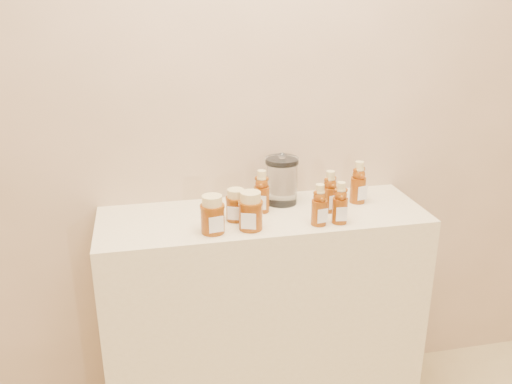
{
  "coord_description": "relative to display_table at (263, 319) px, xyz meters",
  "views": [
    {
      "loc": [
        -0.41,
        -0.23,
        1.67
      ],
      "look_at": [
        -0.04,
        1.52,
        1.0
      ],
      "focal_mm": 38.0,
      "sensor_mm": 36.0,
      "label": 1
    }
  ],
  "objects": [
    {
      "name": "honey_jar_left",
      "position": [
        -0.2,
        -0.12,
        0.52
      ],
      "size": [
        0.1,
        0.1,
        0.13
      ],
      "primitive_type": null,
      "rotation": [
        0.0,
        0.0,
        0.16
      ],
      "color": "#6A2D08",
      "rests_on": "display_table"
    },
    {
      "name": "wall_back",
      "position": [
        0.0,
        0.2,
        0.9
      ],
      "size": [
        3.5,
        0.02,
        2.7
      ],
      "primitive_type": "cube",
      "color": "tan",
      "rests_on": "ground"
    },
    {
      "name": "bear_bottle_back_mid",
      "position": [
        0.24,
        -0.02,
        0.54
      ],
      "size": [
        0.07,
        0.07,
        0.18
      ],
      "primitive_type": null,
      "rotation": [
        0.0,
        0.0,
        0.27
      ],
      "color": "#6A2D08",
      "rests_on": "display_table"
    },
    {
      "name": "bear_bottle_back_left",
      "position": [
        -0.0,
        0.03,
        0.54
      ],
      "size": [
        0.08,
        0.08,
        0.18
      ],
      "primitive_type": null,
      "rotation": [
        0.0,
        0.0,
        -0.36
      ],
      "color": "#6A2D08",
      "rests_on": "display_table"
    },
    {
      "name": "glass_canister",
      "position": [
        0.09,
        0.1,
        0.55
      ],
      "size": [
        0.13,
        0.13,
        0.2
      ],
      "primitive_type": null,
      "rotation": [
        0.0,
        0.0,
        -0.05
      ],
      "color": "white",
      "rests_on": "display_table"
    },
    {
      "name": "display_table",
      "position": [
        0.0,
        0.0,
        0.0
      ],
      "size": [
        1.2,
        0.4,
        0.9
      ],
      "primitive_type": "cube",
      "color": "beige",
      "rests_on": "ground"
    },
    {
      "name": "honey_jar_front",
      "position": [
        -0.07,
        -0.12,
        0.52
      ],
      "size": [
        0.11,
        0.11,
        0.13
      ],
      "primitive_type": null,
      "rotation": [
        0.0,
        0.0,
        -0.37
      ],
      "color": "#6A2D08",
      "rests_on": "display_table"
    },
    {
      "name": "bear_bottle_front_right",
      "position": [
        0.24,
        -0.13,
        0.54
      ],
      "size": [
        0.06,
        0.06,
        0.17
      ],
      "primitive_type": null,
      "rotation": [
        0.0,
        0.0,
        -0.12
      ],
      "color": "#6A2D08",
      "rests_on": "display_table"
    },
    {
      "name": "honey_jar_back",
      "position": [
        -0.11,
        -0.03,
        0.51
      ],
      "size": [
        0.1,
        0.1,
        0.12
      ],
      "primitive_type": null,
      "rotation": [
        0.0,
        0.0,
        -0.42
      ],
      "color": "#6A2D08",
      "rests_on": "display_table"
    },
    {
      "name": "bear_bottle_back_right",
      "position": [
        0.38,
        0.04,
        0.54
      ],
      "size": [
        0.08,
        0.08,
        0.18
      ],
      "primitive_type": null,
      "rotation": [
        0.0,
        0.0,
        0.26
      ],
      "color": "#6A2D08",
      "rests_on": "display_table"
    },
    {
      "name": "bear_bottle_front_left",
      "position": [
        0.17,
        -0.13,
        0.53
      ],
      "size": [
        0.07,
        0.07,
        0.17
      ],
      "primitive_type": null,
      "rotation": [
        0.0,
        0.0,
        0.17
      ],
      "color": "#6A2D08",
      "rests_on": "display_table"
    }
  ]
}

